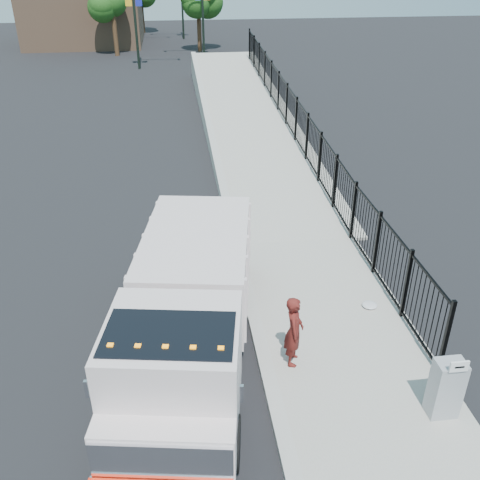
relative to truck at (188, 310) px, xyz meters
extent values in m
plane|color=black|center=(1.59, 0.87, -1.42)|extent=(120.00, 120.00, 0.00)
cube|color=#9E998E|center=(3.51, -1.13, -1.36)|extent=(3.55, 12.00, 0.12)
cube|color=#ADAAA3|center=(1.59, -1.13, -1.34)|extent=(0.30, 12.00, 0.16)
cube|color=#9E998E|center=(3.71, 16.87, -1.42)|extent=(3.95, 24.06, 3.19)
cube|color=black|center=(5.14, 12.87, -0.52)|extent=(0.10, 28.00, 1.80)
cube|color=black|center=(0.06, 0.37, -0.88)|extent=(2.06, 6.66, 0.21)
cube|color=silver|center=(-0.31, -1.83, 0.08)|extent=(2.60, 2.48, 1.94)
cube|color=silver|center=(-0.51, -3.03, -0.40)|extent=(2.36, 1.05, 0.97)
cube|color=silver|center=(-0.57, -3.38, -0.40)|extent=(2.21, 0.45, 0.82)
cube|color=black|center=(-0.35, -2.07, 0.67)|extent=(2.31, 1.60, 0.82)
cube|color=silver|center=(0.27, 1.61, 0.08)|extent=(2.98, 4.40, 1.65)
cube|color=silver|center=(-1.67, -2.59, 0.52)|extent=(0.07, 0.07, 0.34)
cube|color=silver|center=(0.72, -2.99, 0.52)|extent=(0.07, 0.07, 0.34)
cube|color=orange|center=(-1.27, -2.26, 1.07)|extent=(0.11, 0.09, 0.06)
cube|color=orange|center=(-0.84, -2.33, 1.07)|extent=(0.11, 0.09, 0.06)
cube|color=orange|center=(-0.41, -2.41, 1.07)|extent=(0.11, 0.09, 0.06)
cube|color=orange|center=(0.02, -2.48, 1.07)|extent=(0.11, 0.09, 0.06)
cube|color=orange|center=(0.45, -2.55, 1.07)|extent=(0.11, 0.09, 0.06)
cylinder|color=black|center=(-1.43, -2.33, -0.93)|extent=(0.47, 1.01, 0.97)
cylinder|color=black|center=(0.58, -2.67, -0.93)|extent=(0.47, 1.01, 0.97)
cylinder|color=black|center=(-0.63, 2.35, -0.93)|extent=(0.47, 1.01, 0.97)
cylinder|color=black|center=(1.37, 2.01, -0.93)|extent=(0.47, 1.01, 0.97)
cylinder|color=black|center=(-0.45, 3.40, -0.93)|extent=(0.47, 1.01, 0.97)
cylinder|color=black|center=(1.55, 3.06, -0.93)|extent=(0.47, 1.01, 0.97)
imported|color=#581814|center=(2.17, -0.38, -0.48)|extent=(0.52, 0.67, 1.64)
cube|color=gray|center=(4.69, -2.16, -0.67)|extent=(0.55, 0.40, 1.25)
cube|color=white|center=(4.69, -2.38, 0.06)|extent=(0.35, 0.04, 0.22)
ellipsoid|color=silver|center=(4.50, 1.33, -1.25)|extent=(0.38, 0.38, 0.09)
cylinder|color=black|center=(-2.27, 32.14, 2.58)|extent=(0.18, 0.18, 8.00)
cylinder|color=black|center=(2.77, 36.02, 2.58)|extent=(0.18, 0.18, 8.00)
cylinder|color=#382314|center=(-4.26, 37.77, 0.18)|extent=(0.36, 0.36, 3.20)
sphere|color=#194714|center=(-4.26, 37.77, 2.58)|extent=(2.60, 2.60, 2.60)
cylinder|color=#382314|center=(2.61, 38.97, 0.18)|extent=(0.36, 0.36, 3.20)
sphere|color=#194714|center=(2.61, 38.97, 2.58)|extent=(2.40, 2.40, 2.40)
cylinder|color=#382314|center=(-2.50, 50.76, 0.18)|extent=(0.36, 0.36, 3.20)
camera|label=1|loc=(-0.08, -9.00, 6.60)|focal=40.00mm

